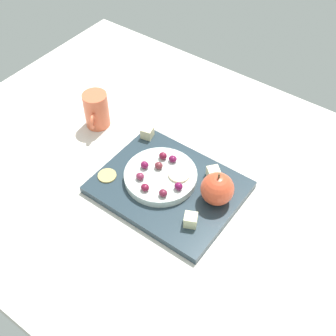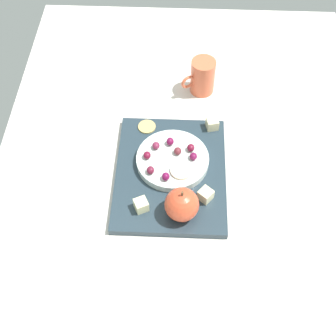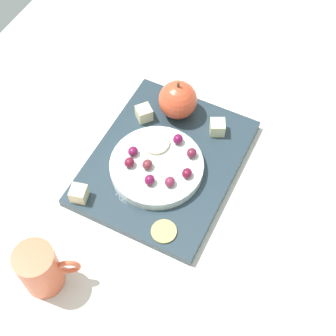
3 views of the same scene
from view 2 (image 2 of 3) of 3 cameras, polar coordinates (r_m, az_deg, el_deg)
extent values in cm
cube|color=silver|center=(108.79, 2.12, -3.04)|extent=(137.21, 92.59, 3.43)
cube|color=#273741|center=(108.50, 0.33, -0.70)|extent=(32.46, 25.78, 1.85)
cylinder|color=silver|center=(108.49, 0.57, 0.99)|extent=(17.15, 17.15, 1.90)
sphere|color=#D24B2C|center=(98.49, 1.72, -4.55)|extent=(7.50, 7.50, 7.50)
cylinder|color=brown|center=(94.78, 1.79, -3.20)|extent=(0.50, 0.50, 1.20)
cube|color=beige|center=(101.31, -3.35, -4.60)|extent=(3.71, 3.71, 2.78)
cube|color=beige|center=(102.84, 4.69, -3.34)|extent=(3.92, 3.92, 2.78)
cube|color=beige|center=(115.52, 5.50, 5.49)|extent=(3.37, 3.37, 2.78)
cylinder|color=tan|center=(116.04, -2.64, 5.14)|extent=(4.42, 4.42, 0.40)
ellipsoid|color=maroon|center=(108.53, 2.85, 2.52)|extent=(1.97, 1.77, 1.74)
ellipsoid|color=maroon|center=(108.91, -1.51, 2.80)|extent=(1.97, 1.77, 1.64)
ellipsoid|color=maroon|center=(109.51, 0.26, 3.31)|extent=(1.97, 1.77, 1.85)
ellipsoid|color=maroon|center=(107.25, -2.62, 1.59)|extent=(1.97, 1.77, 1.60)
ellipsoid|color=maroon|center=(107.11, 3.16, 1.45)|extent=(1.97, 1.77, 1.60)
ellipsoid|color=maroon|center=(103.61, -0.28, -0.98)|extent=(1.97, 1.77, 1.82)
ellipsoid|color=maroon|center=(107.87, 1.20, 2.12)|extent=(1.97, 1.77, 1.67)
ellipsoid|color=maroon|center=(104.64, -2.19, -0.27)|extent=(1.97, 1.77, 1.71)
cylinder|color=beige|center=(105.24, 1.64, -0.31)|extent=(5.02, 5.02, 0.60)
cylinder|color=#E56542|center=(124.60, 4.33, 11.27)|extent=(6.48, 6.48, 9.85)
torus|color=#E56542|center=(122.81, 2.54, 10.60)|extent=(2.77, 3.83, 4.00)
camera|label=1|loc=(0.60, -66.73, 14.30)|focal=46.75mm
camera|label=3|loc=(1.11, -16.09, 47.41)|focal=53.06mm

